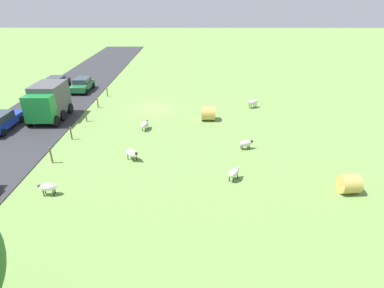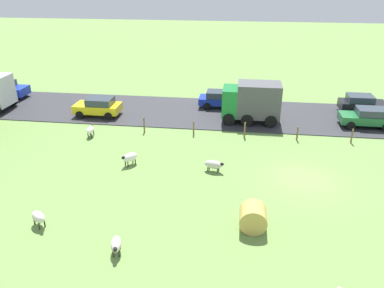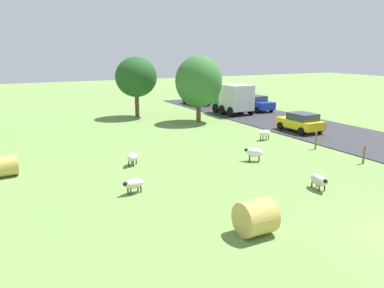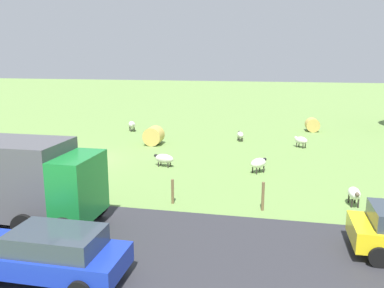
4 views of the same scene
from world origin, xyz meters
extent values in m
plane|color=#6B8E47|center=(0.00, 0.00, 0.00)|extent=(160.00, 160.00, 0.00)
cube|color=#2D2D33|center=(10.96, 0.00, 0.03)|extent=(8.00, 80.00, 0.06)
ellipsoid|color=white|center=(4.56, 15.07, 0.55)|extent=(1.04, 0.53, 0.47)
ellipsoid|color=brown|center=(5.04, 15.10, 0.66)|extent=(0.27, 0.20, 0.20)
cylinder|color=#2D2823|center=(4.83, 15.21, 0.19)|extent=(0.07, 0.07, 0.38)
cylinder|color=#2D2823|center=(4.85, 14.96, 0.19)|extent=(0.07, 0.07, 0.38)
cylinder|color=#2D2823|center=(4.27, 15.18, 0.19)|extent=(0.07, 0.07, 0.38)
cylinder|color=#2D2823|center=(4.29, 14.92, 0.19)|extent=(0.07, 0.07, 0.38)
ellipsoid|color=beige|center=(-7.84, 9.06, 0.48)|extent=(1.11, 0.69, 0.46)
ellipsoid|color=black|center=(-8.31, 8.94, 0.58)|extent=(0.30, 0.24, 0.20)
cylinder|color=#2D2823|center=(-8.08, 8.87, 0.15)|extent=(0.07, 0.07, 0.31)
cylinder|color=#2D2823|center=(-8.14, 9.11, 0.15)|extent=(0.07, 0.07, 0.31)
cylinder|color=#2D2823|center=(-7.53, 9.01, 0.15)|extent=(0.07, 0.07, 0.31)
cylinder|color=#2D2823|center=(-7.59, 9.25, 0.15)|extent=(0.07, 0.07, 0.31)
ellipsoid|color=silver|center=(-6.44, 13.43, 0.53)|extent=(0.98, 1.06, 0.51)
ellipsoid|color=silver|center=(-6.71, 13.07, 0.64)|extent=(0.30, 0.32, 0.20)
cylinder|color=#2D2823|center=(-6.49, 13.13, 0.17)|extent=(0.07, 0.07, 0.34)
cylinder|color=#2D2823|center=(-6.71, 13.31, 0.17)|extent=(0.07, 0.07, 0.34)
cylinder|color=#2D2823|center=(-6.17, 13.55, 0.17)|extent=(0.07, 0.07, 0.34)
cylinder|color=#2D2823|center=(-6.39, 13.72, 0.17)|extent=(0.07, 0.07, 0.34)
ellipsoid|color=beige|center=(0.28, 5.43, 0.48)|extent=(0.76, 1.23, 0.53)
ellipsoid|color=black|center=(0.17, 4.90, 0.60)|extent=(0.23, 0.29, 0.20)
cylinder|color=#2D2823|center=(0.36, 5.09, 0.14)|extent=(0.07, 0.07, 0.28)
cylinder|color=#2D2823|center=(0.08, 5.15, 0.14)|extent=(0.07, 0.07, 0.28)
cylinder|color=#2D2823|center=(0.49, 5.70, 0.14)|extent=(0.07, 0.07, 0.28)
cylinder|color=#2D2823|center=(0.21, 5.76, 0.14)|extent=(0.07, 0.07, 0.28)
ellipsoid|color=white|center=(0.45, 10.81, 0.56)|extent=(1.14, 1.08, 0.54)
ellipsoid|color=black|center=(0.07, 11.13, 0.68)|extent=(0.32, 0.30, 0.20)
cylinder|color=#2D2823|center=(0.13, 10.88, 0.18)|extent=(0.07, 0.07, 0.36)
cylinder|color=#2D2823|center=(0.32, 11.11, 0.18)|extent=(0.07, 0.07, 0.36)
cylinder|color=#2D2823|center=(0.57, 10.51, 0.18)|extent=(0.07, 0.07, 0.36)
cylinder|color=#2D2823|center=(0.76, 10.74, 0.18)|extent=(0.07, 0.07, 0.36)
cylinder|color=tan|center=(-5.26, 3.06, 0.66)|extent=(1.26, 1.31, 1.31)
cylinder|color=brown|center=(5.95, -4.19, 0.55)|extent=(0.12, 0.12, 1.10)
cylinder|color=brown|center=(5.95, -0.32, 0.53)|extent=(0.12, 0.12, 1.06)
cylinder|color=brown|center=(5.95, 3.54, 0.60)|extent=(0.12, 0.12, 1.21)
cylinder|color=brown|center=(5.95, 7.40, 0.54)|extent=(0.12, 0.12, 1.09)
cylinder|color=brown|center=(5.95, 11.26, 0.61)|extent=(0.12, 0.12, 1.22)
cylinder|color=black|center=(10.46, 24.91, 0.54)|extent=(0.30, 0.96, 0.96)
cube|color=#197F33|center=(9.37, 4.83, 1.69)|extent=(2.44, 1.20, 2.30)
cube|color=#4C4C51|center=(9.37, 2.51, 1.91)|extent=(2.44, 3.45, 2.74)
cylinder|color=black|center=(8.15, 4.83, 0.54)|extent=(0.30, 0.96, 0.96)
cylinder|color=black|center=(10.58, 4.83, 0.54)|extent=(0.30, 0.96, 0.96)
cylinder|color=black|center=(8.15, 3.37, 0.54)|extent=(0.30, 0.96, 0.96)
cylinder|color=black|center=(10.58, 3.37, 0.54)|extent=(0.30, 0.96, 0.96)
cylinder|color=black|center=(8.15, 1.47, 0.54)|extent=(0.30, 0.96, 0.96)
cylinder|color=black|center=(10.58, 1.47, 0.54)|extent=(0.30, 0.96, 0.96)
cube|color=yellow|center=(9.02, 16.13, 0.72)|extent=(1.96, 3.87, 0.68)
cube|color=#333D47|center=(9.02, 15.84, 1.34)|extent=(1.72, 2.13, 0.56)
cylinder|color=black|center=(8.04, 17.39, 0.38)|extent=(0.22, 0.64, 0.64)
cylinder|color=black|center=(10.00, 17.39, 0.38)|extent=(0.22, 0.64, 0.64)
cylinder|color=black|center=(8.04, 14.88, 0.38)|extent=(0.22, 0.64, 0.64)
cylinder|color=black|center=(10.00, 14.88, 0.38)|extent=(0.22, 0.64, 0.64)
cube|color=#237238|center=(9.39, -6.08, 0.69)|extent=(1.83, 4.11, 0.63)
cube|color=#333D47|center=(9.39, -6.39, 1.29)|extent=(1.61, 2.26, 0.56)
cylinder|color=black|center=(8.48, -4.75, 0.38)|extent=(0.22, 0.64, 0.64)
cylinder|color=black|center=(10.31, -4.75, 0.38)|extent=(0.22, 0.64, 0.64)
cylinder|color=black|center=(10.31, -7.42, 0.38)|extent=(0.22, 0.64, 0.64)
cube|color=black|center=(12.57, -6.60, 0.75)|extent=(1.93, 3.84, 0.74)
cube|color=#333D47|center=(12.57, -6.31, 1.40)|extent=(1.70, 2.11, 0.56)
cylinder|color=black|center=(13.53, -7.85, 0.38)|extent=(0.22, 0.64, 0.64)
cylinder|color=black|center=(11.60, -7.85, 0.38)|extent=(0.22, 0.64, 0.64)
cylinder|color=black|center=(13.53, -5.35, 0.38)|extent=(0.22, 0.64, 0.64)
cylinder|color=black|center=(11.60, -5.35, 0.38)|extent=(0.22, 0.64, 0.64)
cube|color=#1933B2|center=(12.63, 5.45, 0.68)|extent=(1.84, 4.56, 0.60)
cube|color=#333D47|center=(12.63, 5.79, 1.26)|extent=(1.62, 2.51, 0.56)
cylinder|color=black|center=(13.55, 3.97, 0.38)|extent=(0.22, 0.64, 0.64)
cylinder|color=black|center=(11.70, 3.97, 0.38)|extent=(0.22, 0.64, 0.64)
cylinder|color=black|center=(13.55, 6.93, 0.38)|extent=(0.22, 0.64, 0.64)
cylinder|color=black|center=(11.70, 6.93, 0.38)|extent=(0.22, 0.64, 0.64)
cube|color=#1933B2|center=(12.70, 26.92, 0.77)|extent=(1.96, 4.22, 0.78)
cube|color=#333D47|center=(12.70, 27.23, 1.44)|extent=(1.73, 2.32, 0.56)
cylinder|color=black|center=(13.68, 25.55, 0.38)|extent=(0.22, 0.64, 0.64)
cylinder|color=black|center=(11.72, 25.55, 0.38)|extent=(0.22, 0.64, 0.64)
camera|label=1|loc=(-3.89, 30.15, 10.75)|focal=29.08mm
camera|label=2|loc=(-20.69, 3.97, 11.41)|focal=35.59mm
camera|label=3|loc=(-13.27, -7.27, 6.57)|focal=35.64mm
camera|label=4|loc=(22.05, 11.67, 6.30)|focal=37.78mm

